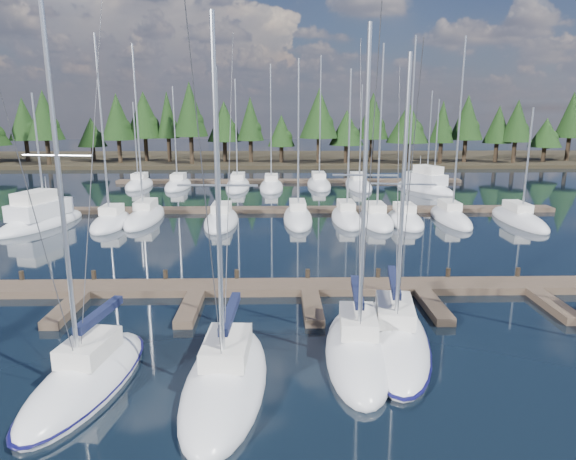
{
  "coord_description": "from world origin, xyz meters",
  "views": [
    {
      "loc": [
        -1.72,
        -8.57,
        9.74
      ],
      "look_at": [
        -1.05,
        22.0,
        2.46
      ],
      "focal_mm": 32.0,
      "sensor_mm": 36.0,
      "label": 1
    }
  ],
  "objects_px": {
    "front_sailboat_4": "(394,338)",
    "motor_yacht_right": "(424,186)",
    "front_sailboat_3": "(358,349)",
    "front_sailboat_2": "(226,380)",
    "main_dock": "(309,291)",
    "front_sailboat_1": "(87,378)",
    "motor_yacht_left": "(41,219)"
  },
  "relations": [
    {
      "from": "front_sailboat_4",
      "to": "motor_yacht_left",
      "type": "distance_m",
      "value": 33.99
    },
    {
      "from": "front_sailboat_1",
      "to": "front_sailboat_4",
      "type": "bearing_deg",
      "value": 14.98
    },
    {
      "from": "motor_yacht_left",
      "to": "main_dock",
      "type": "bearing_deg",
      "value": -38.06
    },
    {
      "from": "front_sailboat_2",
      "to": "motor_yacht_right",
      "type": "distance_m",
      "value": 48.99
    },
    {
      "from": "front_sailboat_4",
      "to": "motor_yacht_left",
      "type": "height_order",
      "value": "front_sailboat_4"
    },
    {
      "from": "front_sailboat_3",
      "to": "front_sailboat_1",
      "type": "bearing_deg",
      "value": -168.28
    },
    {
      "from": "main_dock",
      "to": "front_sailboat_1",
      "type": "distance_m",
      "value": 12.53
    },
    {
      "from": "front_sailboat_3",
      "to": "motor_yacht_left",
      "type": "height_order",
      "value": "front_sailboat_3"
    },
    {
      "from": "front_sailboat_1",
      "to": "front_sailboat_4",
      "type": "distance_m",
      "value": 12.22
    },
    {
      "from": "motor_yacht_right",
      "to": "front_sailboat_1",
      "type": "bearing_deg",
      "value": -119.06
    },
    {
      "from": "front_sailboat_3",
      "to": "motor_yacht_right",
      "type": "height_order",
      "value": "front_sailboat_3"
    },
    {
      "from": "front_sailboat_3",
      "to": "motor_yacht_right",
      "type": "relative_size",
      "value": 1.28
    },
    {
      "from": "main_dock",
      "to": "front_sailboat_3",
      "type": "distance_m",
      "value": 7.2
    },
    {
      "from": "front_sailboat_3",
      "to": "front_sailboat_4",
      "type": "height_order",
      "value": "front_sailboat_3"
    },
    {
      "from": "front_sailboat_2",
      "to": "front_sailboat_3",
      "type": "height_order",
      "value": "front_sailboat_3"
    },
    {
      "from": "main_dock",
      "to": "front_sailboat_2",
      "type": "bearing_deg",
      "value": -111.05
    },
    {
      "from": "main_dock",
      "to": "motor_yacht_right",
      "type": "height_order",
      "value": "motor_yacht_right"
    },
    {
      "from": "motor_yacht_left",
      "to": "front_sailboat_2",
      "type": "bearing_deg",
      "value": -55.35
    },
    {
      "from": "front_sailboat_1",
      "to": "motor_yacht_right",
      "type": "height_order",
      "value": "front_sailboat_1"
    },
    {
      "from": "front_sailboat_1",
      "to": "motor_yacht_right",
      "type": "xyz_separation_m",
      "value": [
        24.81,
        44.65,
        0.24
      ]
    },
    {
      "from": "motor_yacht_left",
      "to": "front_sailboat_1",
      "type": "bearing_deg",
      "value": -63.24
    },
    {
      "from": "front_sailboat_4",
      "to": "motor_yacht_right",
      "type": "distance_m",
      "value": 43.48
    },
    {
      "from": "front_sailboat_1",
      "to": "motor_yacht_left",
      "type": "height_order",
      "value": "front_sailboat_1"
    },
    {
      "from": "front_sailboat_3",
      "to": "front_sailboat_4",
      "type": "bearing_deg",
      "value": 31.87
    },
    {
      "from": "front_sailboat_2",
      "to": "motor_yacht_left",
      "type": "height_order",
      "value": "front_sailboat_2"
    },
    {
      "from": "front_sailboat_1",
      "to": "front_sailboat_3",
      "type": "relative_size",
      "value": 1.12
    },
    {
      "from": "motor_yacht_left",
      "to": "front_sailboat_3",
      "type": "bearing_deg",
      "value": -45.96
    },
    {
      "from": "front_sailboat_3",
      "to": "front_sailboat_4",
      "type": "relative_size",
      "value": 1.07
    },
    {
      "from": "main_dock",
      "to": "front_sailboat_1",
      "type": "bearing_deg",
      "value": -133.21
    },
    {
      "from": "main_dock",
      "to": "front_sailboat_1",
      "type": "relative_size",
      "value": 2.92
    },
    {
      "from": "motor_yacht_left",
      "to": "motor_yacht_right",
      "type": "xyz_separation_m",
      "value": [
        38.02,
        18.47,
        0.0
      ]
    },
    {
      "from": "front_sailboat_4",
      "to": "front_sailboat_3",
      "type": "bearing_deg",
      "value": -148.13
    }
  ]
}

